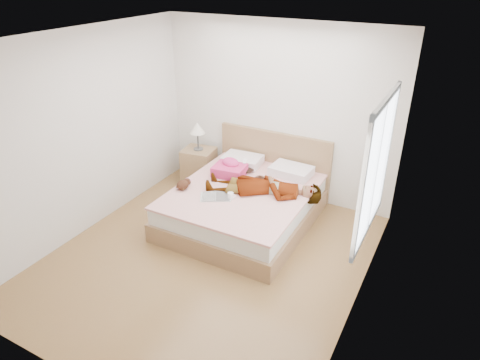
{
  "coord_description": "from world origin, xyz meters",
  "views": [
    {
      "loc": [
        2.37,
        -3.57,
        3.27
      ],
      "look_at": [
        0.0,
        0.85,
        0.7
      ],
      "focal_mm": 32.0,
      "sensor_mm": 36.0,
      "label": 1
    }
  ],
  "objects_px": {
    "coffee_mug": "(231,196)",
    "plush_toy": "(183,184)",
    "woman": "(264,184)",
    "towel": "(230,168)",
    "nightstand": "(199,163)",
    "bed": "(246,202)",
    "magazine": "(216,197)",
    "phone": "(245,161)"
  },
  "relations": [
    {
      "from": "bed",
      "to": "towel",
      "type": "distance_m",
      "value": 0.56
    },
    {
      "from": "bed",
      "to": "magazine",
      "type": "xyz_separation_m",
      "value": [
        -0.22,
        -0.44,
        0.24
      ]
    },
    {
      "from": "woman",
      "to": "plush_toy",
      "type": "bearing_deg",
      "value": -81.82
    },
    {
      "from": "bed",
      "to": "plush_toy",
      "type": "bearing_deg",
      "value": -148.26
    },
    {
      "from": "nightstand",
      "to": "woman",
      "type": "bearing_deg",
      "value": -23.06
    },
    {
      "from": "towel",
      "to": "coffee_mug",
      "type": "relative_size",
      "value": 4.21
    },
    {
      "from": "coffee_mug",
      "to": "plush_toy",
      "type": "distance_m",
      "value": 0.7
    },
    {
      "from": "phone",
      "to": "magazine",
      "type": "distance_m",
      "value": 0.87
    },
    {
      "from": "towel",
      "to": "magazine",
      "type": "bearing_deg",
      "value": -76.08
    },
    {
      "from": "coffee_mug",
      "to": "nightstand",
      "type": "xyz_separation_m",
      "value": [
        -1.17,
        1.02,
        -0.21
      ]
    },
    {
      "from": "plush_toy",
      "to": "nightstand",
      "type": "xyz_separation_m",
      "value": [
        -0.46,
        1.08,
        -0.23
      ]
    },
    {
      "from": "phone",
      "to": "nightstand",
      "type": "xyz_separation_m",
      "value": [
        -0.95,
        0.22,
        -0.33
      ]
    },
    {
      "from": "bed",
      "to": "plush_toy",
      "type": "relative_size",
      "value": 8.46
    },
    {
      "from": "woman",
      "to": "phone",
      "type": "bearing_deg",
      "value": -145.65
    },
    {
      "from": "phone",
      "to": "nightstand",
      "type": "relative_size",
      "value": 0.09
    },
    {
      "from": "towel",
      "to": "woman",
      "type": "bearing_deg",
      "value": -18.3
    },
    {
      "from": "coffee_mug",
      "to": "nightstand",
      "type": "height_order",
      "value": "nightstand"
    },
    {
      "from": "phone",
      "to": "nightstand",
      "type": "bearing_deg",
      "value": 150.11
    },
    {
      "from": "woman",
      "to": "coffee_mug",
      "type": "relative_size",
      "value": 13.39
    },
    {
      "from": "magazine",
      "to": "coffee_mug",
      "type": "xyz_separation_m",
      "value": [
        0.2,
        0.05,
        0.04
      ]
    },
    {
      "from": "woman",
      "to": "nightstand",
      "type": "distance_m",
      "value": 1.6
    },
    {
      "from": "nightstand",
      "to": "bed",
      "type": "bearing_deg",
      "value": -27.91
    },
    {
      "from": "towel",
      "to": "plush_toy",
      "type": "xyz_separation_m",
      "value": [
        -0.34,
        -0.68,
        -0.03
      ]
    },
    {
      "from": "magazine",
      "to": "woman",
      "type": "bearing_deg",
      "value": 43.56
    },
    {
      "from": "bed",
      "to": "phone",
      "type": "bearing_deg",
      "value": 120.21
    },
    {
      "from": "bed",
      "to": "coffee_mug",
      "type": "height_order",
      "value": "bed"
    },
    {
      "from": "phone",
      "to": "coffee_mug",
      "type": "xyz_separation_m",
      "value": [
        0.21,
        -0.8,
        -0.12
      ]
    },
    {
      "from": "bed",
      "to": "nightstand",
      "type": "distance_m",
      "value": 1.35
    },
    {
      "from": "magazine",
      "to": "nightstand",
      "type": "height_order",
      "value": "nightstand"
    },
    {
      "from": "woman",
      "to": "towel",
      "type": "bearing_deg",
      "value": -125.29
    },
    {
      "from": "magazine",
      "to": "plush_toy",
      "type": "height_order",
      "value": "plush_toy"
    },
    {
      "from": "coffee_mug",
      "to": "magazine",
      "type": "bearing_deg",
      "value": -164.79
    },
    {
      "from": "bed",
      "to": "plush_toy",
      "type": "distance_m",
      "value": 0.91
    },
    {
      "from": "woman",
      "to": "bed",
      "type": "bearing_deg",
      "value": -103.95
    },
    {
      "from": "towel",
      "to": "plush_toy",
      "type": "height_order",
      "value": "towel"
    },
    {
      "from": "coffee_mug",
      "to": "bed",
      "type": "bearing_deg",
      "value": 86.2
    },
    {
      "from": "nightstand",
      "to": "coffee_mug",
      "type": "bearing_deg",
      "value": -41.25
    },
    {
      "from": "towel",
      "to": "bed",
      "type": "bearing_deg",
      "value": -30.36
    },
    {
      "from": "phone",
      "to": "towel",
      "type": "xyz_separation_m",
      "value": [
        -0.15,
        -0.19,
        -0.07
      ]
    },
    {
      "from": "nightstand",
      "to": "magazine",
      "type": "bearing_deg",
      "value": -47.99
    },
    {
      "from": "bed",
      "to": "magazine",
      "type": "bearing_deg",
      "value": -116.63
    },
    {
      "from": "bed",
      "to": "coffee_mug",
      "type": "xyz_separation_m",
      "value": [
        -0.03,
        -0.39,
        0.28
      ]
    }
  ]
}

